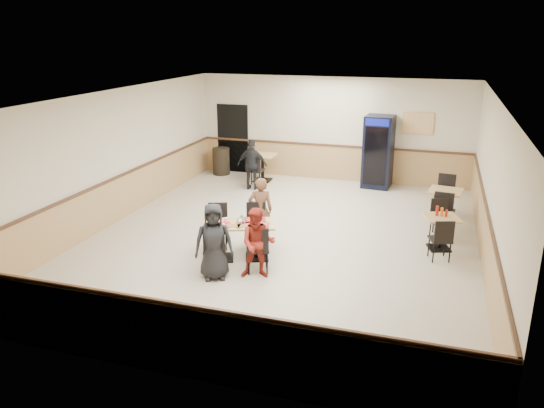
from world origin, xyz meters
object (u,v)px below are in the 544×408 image
(pepsi_cooler, at_px, (378,152))
(diner_woman_right, at_px, (258,243))
(diner_man_opposite, at_px, (260,210))
(back_table, at_px, (263,163))
(diner_woman_left, at_px, (214,242))
(side_table_far, at_px, (444,201))
(lone_diner, at_px, (252,165))
(trash_bin, at_px, (221,161))
(side_table_near, at_px, (441,228))
(main_table, at_px, (239,235))

(pepsi_cooler, bearing_deg, diner_woman_right, -96.67)
(diner_man_opposite, relative_size, back_table, 1.75)
(diner_woman_left, bearing_deg, side_table_far, 22.29)
(lone_diner, xyz_separation_m, trash_bin, (-1.46, 1.25, -0.29))
(trash_bin, bearing_deg, diner_woman_left, -68.19)
(side_table_near, relative_size, side_table_far, 1.00)
(diner_woman_left, distance_m, diner_man_opposite, 1.87)
(main_table, relative_size, diner_woman_left, 1.09)
(side_table_far, relative_size, back_table, 1.02)
(main_table, bearing_deg, back_table, 83.44)
(lone_diner, xyz_separation_m, side_table_near, (5.05, -2.90, -0.24))
(trash_bin, bearing_deg, pepsi_cooler, 0.52)
(diner_woman_right, bearing_deg, back_table, 92.41)
(lone_diner, distance_m, pepsi_cooler, 3.54)
(main_table, height_order, side_table_near, main_table)
(diner_man_opposite, bearing_deg, back_table, -96.03)
(diner_woman_right, relative_size, pepsi_cooler, 0.64)
(side_table_far, height_order, trash_bin, trash_bin)
(diner_woman_left, relative_size, lone_diner, 0.99)
(trash_bin, bearing_deg, back_table, -13.45)
(diner_woman_left, distance_m, side_table_near, 4.62)
(diner_woman_left, relative_size, diner_woman_right, 1.07)
(main_table, distance_m, lone_diner, 4.77)
(diner_woman_right, bearing_deg, diner_woman_left, -174.88)
(side_table_far, relative_size, pepsi_cooler, 0.40)
(trash_bin, bearing_deg, side_table_far, -20.51)
(main_table, relative_size, diner_man_opposite, 1.08)
(side_table_near, xyz_separation_m, side_table_far, (0.06, 1.70, 0.05))
(diner_woman_left, bearing_deg, side_table_near, 8.55)
(side_table_far, distance_m, back_table, 5.53)
(diner_man_opposite, relative_size, trash_bin, 1.70)
(pepsi_cooler, xyz_separation_m, trash_bin, (-4.74, -0.04, -0.60))
(back_table, height_order, pepsi_cooler, pepsi_cooler)
(lone_diner, height_order, side_table_far, lone_diner)
(main_table, bearing_deg, diner_man_opposite, 62.10)
(diner_woman_left, relative_size, side_table_far, 1.72)
(back_table, bearing_deg, side_table_far, -22.43)
(side_table_near, height_order, back_table, back_table)
(diner_man_opposite, bearing_deg, pepsi_cooler, -134.05)
(lone_diner, height_order, pepsi_cooler, pepsi_cooler)
(lone_diner, distance_m, back_table, 0.92)
(side_table_near, bearing_deg, main_table, -155.74)
(side_table_near, bearing_deg, diner_woman_right, -143.09)
(side_table_far, xyz_separation_m, trash_bin, (-6.58, 2.46, -0.10))
(back_table, relative_size, trash_bin, 0.97)
(diner_woman_right, bearing_deg, main_table, 117.50)
(diner_man_opposite, bearing_deg, side_table_near, 167.66)
(main_table, height_order, trash_bin, trash_bin)
(main_table, height_order, lone_diner, lone_diner)
(diner_woman_left, relative_size, trash_bin, 1.69)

